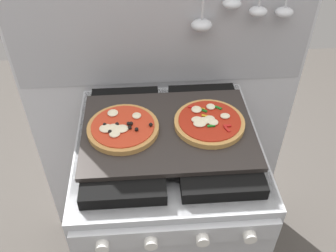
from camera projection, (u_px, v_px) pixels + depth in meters
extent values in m
cube|color=silver|center=(162.00, 100.00, 1.53)|extent=(1.10, 0.03, 1.55)
cube|color=#ADADB2|center=(161.00, 14.00, 1.27)|extent=(1.08, 0.00, 0.56)
ellipsoid|color=silver|center=(202.00, 25.00, 1.27)|extent=(0.07, 0.06, 0.04)
ellipsoid|color=silver|center=(232.00, 4.00, 1.23)|extent=(0.06, 0.05, 0.04)
ellipsoid|color=silver|center=(258.00, 12.00, 1.26)|extent=(0.06, 0.05, 0.03)
ellipsoid|color=silver|center=(284.00, 12.00, 1.26)|extent=(0.06, 0.05, 0.04)
cube|color=#B7BABF|center=(168.00, 219.00, 1.51)|extent=(0.60, 0.60, 0.86)
cube|color=black|center=(168.00, 143.00, 1.22)|extent=(0.59, 0.59, 0.01)
cube|color=black|center=(124.00, 139.00, 1.20)|extent=(0.24, 0.51, 0.04)
cube|color=black|center=(211.00, 135.00, 1.22)|extent=(0.24, 0.51, 0.04)
cube|color=#B7BABF|center=(176.00, 235.00, 1.03)|extent=(0.58, 0.02, 0.07)
cylinder|color=silver|center=(102.00, 247.00, 1.00)|extent=(0.04, 0.02, 0.04)
cylinder|color=silver|center=(151.00, 243.00, 1.01)|extent=(0.04, 0.02, 0.04)
cylinder|color=silver|center=(203.00, 240.00, 1.02)|extent=(0.04, 0.02, 0.04)
cylinder|color=silver|center=(250.00, 237.00, 1.02)|extent=(0.04, 0.02, 0.04)
cube|color=#2D2826|center=(168.00, 130.00, 1.19)|extent=(0.54, 0.38, 0.02)
cylinder|color=#C18947|center=(123.00, 129.00, 1.17)|extent=(0.22, 0.22, 0.02)
cylinder|color=red|center=(123.00, 127.00, 1.16)|extent=(0.20, 0.20, 0.00)
ellipsoid|color=beige|center=(106.00, 128.00, 1.15)|extent=(0.04, 0.04, 0.01)
ellipsoid|color=beige|center=(122.00, 129.00, 1.14)|extent=(0.04, 0.04, 0.01)
ellipsoid|color=beige|center=(113.00, 113.00, 1.20)|extent=(0.03, 0.04, 0.01)
ellipsoid|color=beige|center=(115.00, 134.00, 1.13)|extent=(0.03, 0.03, 0.01)
ellipsoid|color=beige|center=(114.00, 127.00, 1.15)|extent=(0.03, 0.03, 0.01)
ellipsoid|color=beige|center=(117.00, 130.00, 1.14)|extent=(0.04, 0.04, 0.01)
ellipsoid|color=beige|center=(137.00, 116.00, 1.19)|extent=(0.03, 0.03, 0.01)
sphere|color=black|center=(130.00, 127.00, 1.15)|extent=(0.01, 0.01, 0.01)
sphere|color=black|center=(129.00, 124.00, 1.16)|extent=(0.01, 0.01, 0.01)
sphere|color=black|center=(151.00, 125.00, 1.16)|extent=(0.01, 0.01, 0.01)
sphere|color=black|center=(105.00, 126.00, 1.15)|extent=(0.01, 0.01, 0.01)
sphere|color=black|center=(131.00, 123.00, 1.16)|extent=(0.01, 0.01, 0.01)
sphere|color=black|center=(117.00, 125.00, 1.16)|extent=(0.01, 0.01, 0.01)
sphere|color=black|center=(137.00, 129.00, 1.14)|extent=(0.01, 0.01, 0.01)
sphere|color=black|center=(110.00, 132.00, 1.13)|extent=(0.01, 0.01, 0.01)
cylinder|color=tan|center=(209.00, 123.00, 1.19)|extent=(0.22, 0.22, 0.02)
cylinder|color=#AD2614|center=(210.00, 120.00, 1.18)|extent=(0.20, 0.20, 0.00)
ellipsoid|color=beige|center=(197.00, 120.00, 1.18)|extent=(0.04, 0.03, 0.01)
ellipsoid|color=beige|center=(205.00, 121.00, 1.17)|extent=(0.04, 0.03, 0.01)
ellipsoid|color=beige|center=(225.00, 116.00, 1.19)|extent=(0.03, 0.03, 0.01)
ellipsoid|color=beige|center=(200.00, 123.00, 1.16)|extent=(0.04, 0.03, 0.01)
ellipsoid|color=beige|center=(210.00, 119.00, 1.18)|extent=(0.03, 0.03, 0.01)
ellipsoid|color=beige|center=(211.00, 107.00, 1.23)|extent=(0.03, 0.03, 0.01)
ellipsoid|color=beige|center=(213.00, 122.00, 1.17)|extent=(0.03, 0.03, 0.01)
ellipsoid|color=beige|center=(196.00, 109.00, 1.21)|extent=(0.03, 0.03, 0.01)
cube|color=#19721E|center=(203.00, 110.00, 1.21)|extent=(0.02, 0.02, 0.00)
cube|color=gold|center=(201.00, 109.00, 1.22)|extent=(0.03, 0.02, 0.00)
cube|color=gold|center=(205.00, 116.00, 1.19)|extent=(0.03, 0.02, 0.00)
cube|color=#19721E|center=(218.00, 108.00, 1.22)|extent=(0.02, 0.02, 0.00)
cube|color=red|center=(192.00, 107.00, 1.23)|extent=(0.02, 0.01, 0.00)
cube|color=red|center=(227.00, 129.00, 1.14)|extent=(0.02, 0.03, 0.00)
cube|color=red|center=(197.00, 110.00, 1.21)|extent=(0.02, 0.01, 0.00)
cube|color=red|center=(201.00, 119.00, 1.18)|extent=(0.01, 0.02, 0.00)
cube|color=red|center=(227.00, 126.00, 1.16)|extent=(0.02, 0.01, 0.00)
cube|color=#19721E|center=(211.00, 126.00, 1.16)|extent=(0.02, 0.01, 0.00)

